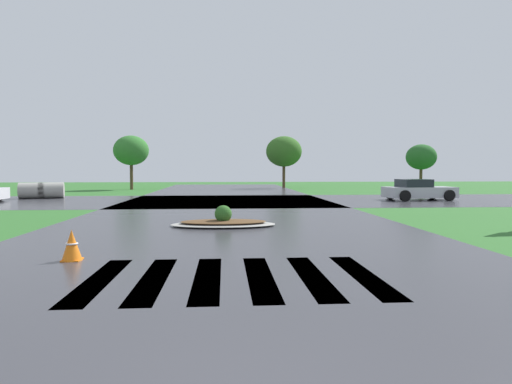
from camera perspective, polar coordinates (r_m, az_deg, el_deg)
asphalt_roadway at (r=13.13m, az=-3.37°, el=-5.13°), size 11.72×80.00×0.01m
asphalt_cross_road at (r=25.88m, az=-3.71°, el=-1.12°), size 90.00×10.55×0.01m
crosswalk_stripes at (r=7.72m, az=-2.87°, el=-10.90°), size 4.95×3.21×0.01m
median_island at (r=14.42m, az=-4.23°, el=-3.87°), size 3.39×1.63×0.68m
car_blue_compact at (r=28.08m, az=20.11°, el=0.20°), size 4.15×2.32×1.25m
drainage_pipe_stack at (r=30.96m, az=-25.84°, el=0.18°), size 2.76×1.63×1.00m
traffic_cone at (r=9.77m, az=-22.60°, el=-6.39°), size 0.40×0.40×0.63m
background_treeline at (r=42.28m, az=-13.67°, el=5.31°), size 46.09×5.45×5.71m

